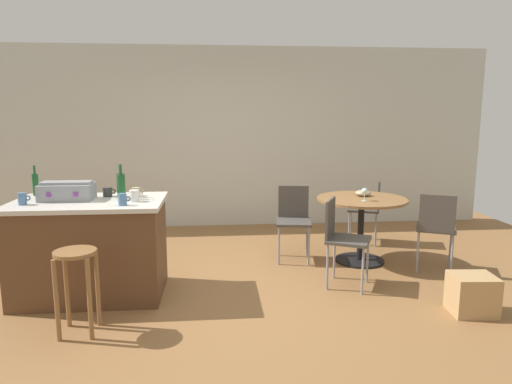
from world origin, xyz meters
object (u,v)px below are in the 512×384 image
cup_2 (123,199)px  wine_glass (365,191)px  bottle_0 (36,184)px  cup_4 (22,199)px  cup_1 (134,196)px  serving_bowl (363,193)px  cardboard_box (472,294)px  cup_0 (136,192)px  folding_chair_far (369,206)px  folding_chair_left (293,217)px  toolbox (67,191)px  dining_table (361,213)px  folding_chair_near (436,225)px  wooden_stool (76,274)px  bottle_1 (121,184)px  bottle_2 (121,186)px  cup_3 (108,192)px  kitchen_island (91,248)px  folding_chair_right (342,235)px

cup_2 → wine_glass: bearing=18.8°
bottle_0 → cup_4: size_ratio=2.73×
cup_1 → serving_bowl: 2.66m
bottle_0 → cardboard_box: bearing=-14.8°
cup_0 → cardboard_box: bearing=-17.3°
folding_chair_far → cup_4: (-3.72, -1.66, 0.47)m
folding_chair_left → cup_1: (-1.65, -1.01, 0.46)m
serving_bowl → toolbox: bearing=-165.0°
dining_table → cardboard_box: 1.60m
folding_chair_near → wine_glass: wine_glass is taller
folding_chair_far → cup_2: cup_2 is taller
wooden_stool → folding_chair_near: 3.63m
bottle_0 → wine_glass: 3.42m
dining_table → serving_bowl: (0.06, 0.13, 0.21)m
cup_0 → wine_glass: 2.45m
toolbox → cup_4: 0.38m
bottle_0 → cardboard_box: bottle_0 is taller
folding_chair_near → cup_0: (-3.14, -0.12, 0.44)m
folding_chair_near → folding_chair_far: size_ratio=1.02×
bottle_1 → serving_bowl: bearing=15.3°
folding_chair_near → bottle_0: (-4.13, -0.00, 0.51)m
folding_chair_far → serving_bowl: 0.75m
dining_table → bottle_0: bottle_0 is taller
folding_chair_near → folding_chair_far: 1.22m
cup_1 → cardboard_box: (2.94, -0.63, -0.80)m
dining_table → cup_4: (-3.37, -0.90, 0.39)m
cardboard_box → folding_chair_far: bearing=94.4°
folding_chair_left → bottle_2: bearing=-154.0°
wooden_stool → cup_3: bearing=87.7°
bottle_1 → kitchen_island: bearing=-150.0°
kitchen_island → serving_bowl: kitchen_island is taller
folding_chair_right → wine_glass: wine_glass is taller
folding_chair_near → bottle_1: (-3.27, -0.17, 0.52)m
folding_chair_left → serving_bowl: size_ratio=4.79×
bottle_2 → cup_2: (0.07, -0.31, -0.07)m
folding_chair_far → cup_2: (-2.84, -1.76, 0.46)m
toolbox → wine_glass: bearing=9.9°
folding_chair_left → bottle_1: (-1.82, -0.77, 0.53)m
cup_3 → wine_glass: 2.72m
cup_1 → wine_glass: (2.38, 0.67, -0.11)m
folding_chair_right → cup_0: size_ratio=7.65×
kitchen_island → folding_chair_right: 2.42m
folding_chair_far → cup_1: cup_1 is taller
folding_chair_right → serving_bowl: 1.01m
toolbox → cup_3: bearing=24.6°
bottle_1 → serving_bowl: bottle_1 is taller
cup_2 → folding_chair_far: bearing=31.7°
dining_table → toolbox: toolbox is taller
cup_1 → serving_bowl: cup_1 is taller
kitchen_island → wooden_stool: kitchen_island is taller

